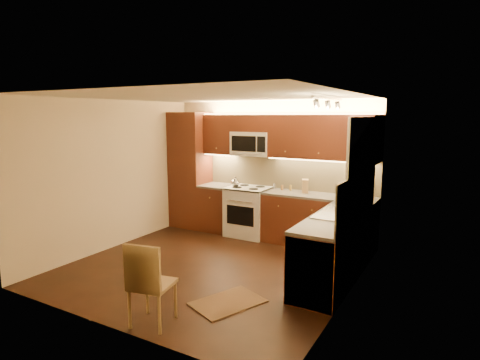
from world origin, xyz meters
The scene contains 37 objects.
floor centered at (0.00, 0.00, 0.00)m, with size 4.00×4.00×0.01m, color black.
ceiling centered at (0.00, 0.00, 2.50)m, with size 4.00×4.00×0.01m, color beige.
wall_back centered at (0.00, 2.00, 1.25)m, with size 4.00×0.01×2.50m, color beige.
wall_front centered at (0.00, -2.00, 1.25)m, with size 4.00×0.01×2.50m, color beige.
wall_left centered at (-2.00, 0.00, 1.25)m, with size 0.01×4.00×2.50m, color beige.
wall_right centered at (2.00, 0.00, 1.25)m, with size 0.01×4.00×2.50m, color beige.
pantry centered at (-1.65, 1.70, 1.15)m, with size 0.70×0.60×2.30m, color #451B0E.
base_cab_back_left centered at (-0.99, 1.70, 0.43)m, with size 0.62×0.60×0.86m, color #451B0E.
counter_back_left centered at (-0.99, 1.70, 0.88)m, with size 0.62×0.60×0.04m, color #33312F.
base_cab_back_right centered at (1.04, 1.70, 0.43)m, with size 1.92×0.60×0.86m, color #451B0E.
counter_back_right centered at (1.04, 1.70, 0.88)m, with size 1.92×0.60×0.04m, color #33312F.
base_cab_right centered at (1.70, 0.40, 0.43)m, with size 0.60×2.00×0.86m, color #451B0E.
counter_right centered at (1.70, 0.40, 0.88)m, with size 0.60×2.00×0.04m, color #33312F.
dishwasher centered at (1.70, -0.30, 0.43)m, with size 0.58×0.60×0.84m, color silver.
backsplash_back centered at (0.35, 1.99, 1.20)m, with size 3.30×0.02×0.60m, color tan.
backsplash_right centered at (1.99, 0.40, 1.20)m, with size 0.02×2.00×0.60m, color tan.
upper_cab_back_left centered at (-0.99, 1.82, 1.88)m, with size 0.62×0.35×0.75m, color #451B0E.
upper_cab_back_right centered at (1.04, 1.82, 1.88)m, with size 1.92×0.35×0.75m, color #451B0E.
upper_cab_bridge centered at (-0.30, 1.82, 2.09)m, with size 0.76×0.35×0.31m, color #451B0E.
upper_cab_right_corner centered at (1.82, 1.40, 1.88)m, with size 0.35×0.50×0.75m, color #451B0E.
stove centered at (-0.30, 1.68, 0.46)m, with size 0.76×0.65×0.92m, color silver, non-canonical shape.
microwave centered at (-0.30, 1.81, 1.72)m, with size 0.76×0.38×0.44m, color silver, non-canonical shape.
window_frame centered at (1.99, 0.55, 1.60)m, with size 0.03×1.44×1.24m, color silver.
window_blinds centered at (1.97, 0.55, 1.60)m, with size 0.02×1.36×1.16m, color silver.
sink centered at (1.70, 0.55, 0.98)m, with size 0.52×0.86×0.15m, color silver, non-canonical shape.
faucet centered at (1.88, 0.55, 1.05)m, with size 0.20×0.04×0.30m, color silver, non-canonical shape.
track_light_bar centered at (1.55, 0.40, 2.46)m, with size 0.04×1.20×0.03m, color silver.
kettle centered at (-0.54, 1.58, 1.02)m, with size 0.17×0.17×0.20m, color silver, non-canonical shape.
toaster_oven centered at (1.61, 1.69, 1.03)m, with size 0.43×0.32×0.26m, color silver.
knife_block centered at (0.76, 1.79, 1.02)m, with size 0.11×0.17×0.24m, color olive.
spice_jar_a centered at (0.14, 1.85, 0.95)m, with size 0.05×0.05×0.10m, color silver.
spice_jar_b centered at (0.31, 1.82, 0.95)m, with size 0.04×0.04×0.09m, color brown.
spice_jar_c centered at (0.14, 1.86, 0.95)m, with size 0.04×0.04×0.10m, color silver.
spice_jar_d centered at (0.46, 1.86, 0.95)m, with size 0.04×0.04×0.10m, color olive.
soap_bottle centered at (1.87, 0.92, 0.99)m, with size 0.08×0.08×0.18m, color silver.
rug centered at (0.80, -0.90, 0.01)m, with size 0.55×0.83×0.01m, color black.
dining_chair centered at (0.34, -1.70, 0.47)m, with size 0.41×0.41×0.94m, color olive, non-canonical shape.
Camera 1 is at (3.17, -4.78, 2.24)m, focal length 30.01 mm.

